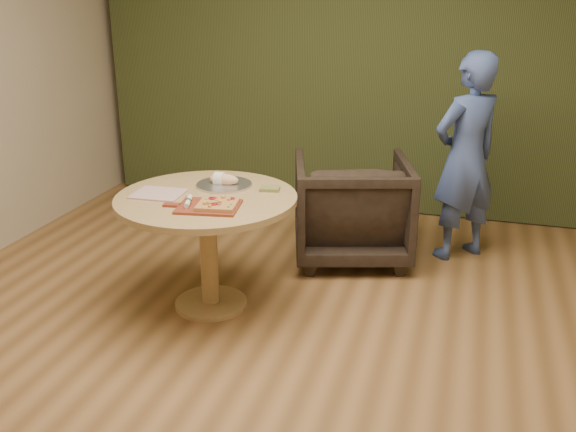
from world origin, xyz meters
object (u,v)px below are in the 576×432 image
Objects in this scene: pizza_paddle at (207,207)px; flatbread_pizza at (217,204)px; armchair at (352,204)px; cutlery_roll at (188,201)px; serving_tray at (224,185)px; pedestal_table at (207,217)px; person_standing at (466,158)px; bread_roll at (223,179)px.

pizza_paddle is 1.85× the size of flatbread_pizza.
pizza_paddle is 1.42m from armchair.
cutlery_roll is 0.23× the size of armchair.
serving_tray is at bearing 89.40° from pizza_paddle.
pedestal_table is 1.98m from person_standing.
person_standing is at bearing -177.89° from armchair.
person_standing is (1.34, 1.49, -0.01)m from flatbread_pizza.
pedestal_table is 0.27m from pizza_paddle.
flatbread_pizza is 1.28× the size of cutlery_roll.
person_standing reaches higher than pizza_paddle.
bread_roll reaches higher than pedestal_table.
serving_tray is (0.05, 0.42, -0.02)m from cutlery_roll.
bread_roll is (-0.13, 0.42, 0.02)m from flatbread_pizza.
armchair is at bearing -23.86° from person_standing.
flatbread_pizza is at bearing -73.24° from serving_tray.
cutlery_roll is at bearing 172.40° from pizza_paddle.
armchair reaches higher than serving_tray.
person_standing is at bearing 36.01° from bread_roll.
flatbread_pizza is 2.00m from person_standing.
serving_tray is at bearing 33.24° from armchair.
armchair reaches higher than pedestal_table.
pizza_paddle is 0.43m from bread_roll.
bread_roll reaches higher than flatbread_pizza.
armchair is (0.68, 0.81, -0.33)m from serving_tray.
cutlery_roll is at bearing 42.58° from armchair.
armchair is at bearing 41.68° from cutlery_roll.
person_standing is at bearing 40.86° from pedestal_table.
pizza_paddle is 0.43m from serving_tray.
armchair is 0.56× the size of person_standing.
flatbread_pizza is at bearing 49.00° from armchair.
pizza_paddle is 0.54× the size of armchair.
pizza_paddle is (0.09, -0.20, 0.15)m from pedestal_table.
pedestal_table is 5.78× the size of bread_roll.
armchair is (0.56, 1.23, -0.35)m from flatbread_pizza.
person_standing is (1.52, 1.50, -0.01)m from cutlery_roll.
flatbread_pizza is 0.16× the size of person_standing.
bread_roll is at bearing 66.55° from cutlery_roll.
cutlery_roll reaches higher than serving_tray.
cutlery_roll is at bearing -177.86° from flatbread_pizza.
pedestal_table is 1.27m from armchair.
armchair reaches higher than bread_roll.
bread_roll is 0.23× the size of armchair.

